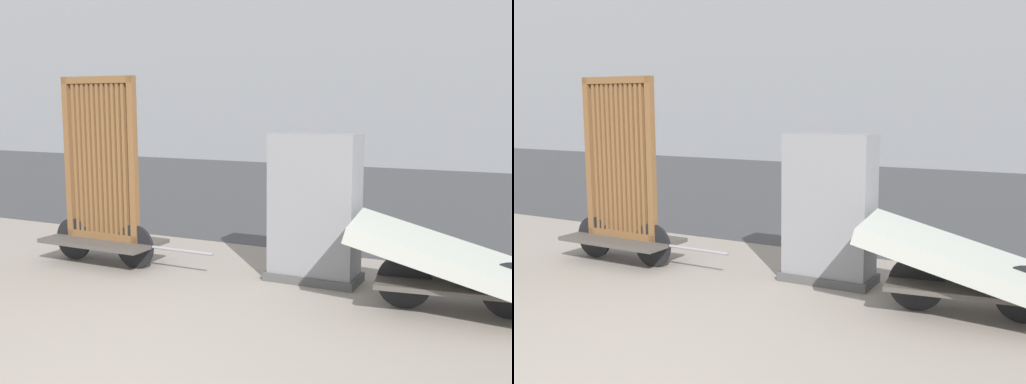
{
  "view_description": "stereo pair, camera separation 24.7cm",
  "coord_description": "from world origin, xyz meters",
  "views": [
    {
      "loc": [
        2.29,
        -2.58,
        1.67
      ],
      "look_at": [
        0.0,
        2.27,
        0.87
      ],
      "focal_mm": 42.0,
      "sensor_mm": 36.0,
      "label": 1
    },
    {
      "loc": [
        2.51,
        -2.47,
        1.67
      ],
      "look_at": [
        0.0,
        2.27,
        0.87
      ],
      "focal_mm": 42.0,
      "sensor_mm": 36.0,
      "label": 2
    }
  ],
  "objects": [
    {
      "name": "bike_cart_with_bedframe",
      "position": [
        -1.76,
        2.27,
        0.72
      ],
      "size": [
        1.95,
        0.63,
        1.94
      ],
      "rotation": [
        0.0,
        0.0,
        -0.01
      ],
      "color": "#4C4742",
      "rests_on": "ground_plane"
    },
    {
      "name": "road_strip",
      "position": [
        0.0,
        8.29,
        0.0
      ],
      "size": [
        56.0,
        9.27,
        0.01
      ],
      "color": "#424244",
      "rests_on": "ground_plane"
    },
    {
      "name": "utility_cabinet",
      "position": [
        0.44,
        2.63,
        0.65
      ],
      "size": [
        0.87,
        0.43,
        1.4
      ],
      "color": "#4C4C4C",
      "rests_on": "ground_plane"
    },
    {
      "name": "bike_cart_with_mattress",
      "position": [
        1.77,
        2.27,
        0.41
      ],
      "size": [
        2.22,
        1.14,
        0.74
      ],
      "rotation": [
        0.0,
        0.0,
        0.13
      ],
      "color": "#4C4742",
      "rests_on": "ground_plane"
    }
  ]
}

